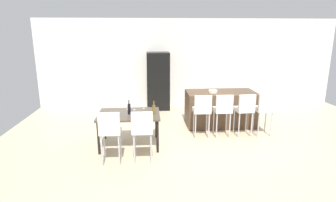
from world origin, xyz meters
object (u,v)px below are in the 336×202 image
bar_chair_middle (223,109)px  refrigerator (158,81)px  fruit_bowl (213,91)px  potted_plant (245,97)px  bar_chair_far (264,108)px  wine_glass_left (144,103)px  dining_table (129,116)px  wine_bottle_far (129,109)px  dining_chair_near (110,129)px  kitchen_island (220,108)px  wine_glass_right (127,104)px  bar_chair_right (245,108)px  wine_glass_middle (134,104)px  dining_chair_far (142,128)px  wine_bottle_end (154,109)px  bar_chair_left (202,109)px

bar_chair_middle → refrigerator: 3.01m
fruit_bowl → potted_plant: fruit_bowl is taller
bar_chair_far → wine_glass_left: bar_chair_far is taller
bar_chair_middle → dining_table: size_ratio=0.79×
dining_table → wine_bottle_far: size_ratio=4.19×
bar_chair_middle → dining_chair_near: same height
potted_plant → bar_chair_middle: bearing=-119.8°
kitchen_island → wine_glass_right: 2.62m
bar_chair_right → wine_glass_left: 2.42m
kitchen_island → wine_glass_middle: kitchen_island is taller
wine_glass_middle → fruit_bowl: bearing=22.5°
fruit_bowl → dining_chair_far: bearing=-132.7°
bar_chair_right → wine_glass_right: size_ratio=6.03×
bar_chair_middle → wine_glass_middle: (-2.09, -0.09, 0.17)m
dining_table → dining_chair_near: 0.90m
wine_bottle_far → wine_glass_right: 0.39m
wine_bottle_end → potted_plant: wine_bottle_end is taller
bar_chair_left → dining_table: 1.74m
bar_chair_far → wine_bottle_end: (-2.67, -0.48, 0.15)m
wine_glass_right → refrigerator: refrigerator is taller
bar_chair_far → potted_plant: size_ratio=1.81×
fruit_bowl → bar_chair_left: bearing=-119.8°
kitchen_island → bar_chair_left: bearing=-128.8°
wine_glass_left → fruit_bowl: fruit_bowl is taller
refrigerator → bar_chair_right: bearing=-53.3°
bar_chair_middle → wine_glass_middle: size_ratio=6.03×
bar_chair_left → bar_chair_right: size_ratio=1.00×
kitchen_island → wine_glass_middle: 2.48m
bar_chair_middle → wine_glass_left: (-1.88, 0.01, 0.17)m
fruit_bowl → bar_chair_middle: bearing=-84.3°
wine_glass_left → bar_chair_right: bearing=-0.3°
bar_chair_right → wine_bottle_far: bearing=-171.1°
refrigerator → wine_bottle_far: bearing=-103.8°
bar_chair_middle → wine_bottle_far: (-2.19, -0.43, 0.16)m
dining_chair_near → wine_bottle_end: 1.14m
bar_chair_right → potted_plant: 2.82m
fruit_bowl → bar_chair_far: bearing=-34.5°
bar_chair_right → bar_chair_far: bearing=-0.0°
bar_chair_far → dining_chair_far: (-2.92, -1.23, 0.00)m
refrigerator → wine_bottle_end: bearing=-94.1°
potted_plant → fruit_bowl: bearing=-130.1°
wine_glass_left → fruit_bowl: size_ratio=0.74×
bar_chair_right → fruit_bowl: 1.00m
wine_bottle_far → refrigerator: refrigerator is taller
wine_bottle_far → bar_chair_left: bearing=14.3°
wine_bottle_end → dining_chair_near: bearing=-138.5°
bar_chair_left → bar_chair_far: bearing=-0.0°
bar_chair_far → wine_glass_right: bearing=-179.3°
wine_glass_right → wine_glass_middle: bearing=-15.9°
dining_chair_far → wine_bottle_far: wine_bottle_far is taller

